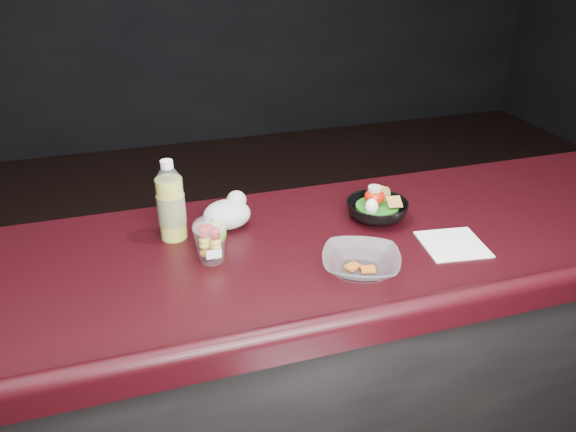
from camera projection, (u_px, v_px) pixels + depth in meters
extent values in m
cube|color=black|center=(304.00, 392.00, 1.74)|extent=(4.00, 0.65, 0.98)
cube|color=black|center=(307.00, 251.00, 1.50)|extent=(4.06, 0.71, 0.04)
cylinder|color=gold|center=(171.00, 209.00, 1.49)|extent=(0.07, 0.07, 0.17)
cylinder|color=white|center=(171.00, 209.00, 1.49)|extent=(0.07, 0.07, 0.17)
cone|color=white|center=(168.00, 173.00, 1.45)|extent=(0.07, 0.07, 0.03)
cylinder|color=white|center=(167.00, 164.00, 1.43)|extent=(0.03, 0.03, 0.02)
cylinder|color=#072D99|center=(171.00, 209.00, 1.49)|extent=(0.07, 0.07, 0.08)
ellipsoid|color=white|center=(209.00, 226.00, 1.38)|extent=(0.09, 0.09, 0.05)
ellipsoid|color=#3A7E0E|center=(213.00, 233.00, 1.48)|extent=(0.07, 0.07, 0.07)
cylinder|color=black|center=(212.00, 221.00, 1.47)|extent=(0.01, 0.01, 0.01)
ellipsoid|color=silver|center=(227.00, 214.00, 1.57)|extent=(0.13, 0.11, 0.08)
sphere|color=silver|center=(237.00, 200.00, 1.58)|extent=(0.06, 0.06, 0.06)
imported|color=black|center=(377.00, 210.00, 1.61)|extent=(0.20, 0.20, 0.06)
cylinder|color=#0F470C|center=(377.00, 207.00, 1.61)|extent=(0.12, 0.12, 0.01)
ellipsoid|color=#B41807|center=(374.00, 197.00, 1.61)|extent=(0.06, 0.06, 0.05)
cylinder|color=beige|center=(375.00, 189.00, 1.59)|extent=(0.04, 0.04, 0.01)
ellipsoid|color=white|center=(372.00, 207.00, 1.57)|extent=(0.04, 0.04, 0.05)
imported|color=silver|center=(361.00, 263.00, 1.37)|extent=(0.25, 0.25, 0.05)
cube|color=#990F0C|center=(353.00, 267.00, 1.38)|extent=(0.04, 0.04, 0.01)
cube|color=#990F0C|center=(368.00, 269.00, 1.37)|extent=(0.04, 0.03, 0.01)
cube|color=white|center=(453.00, 244.00, 1.49)|extent=(0.18, 0.18, 0.00)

